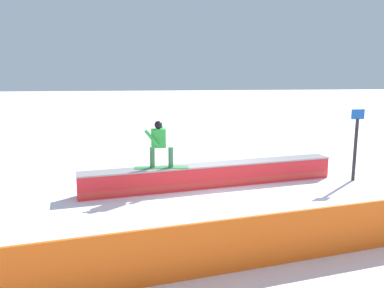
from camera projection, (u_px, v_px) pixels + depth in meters
The scene contains 5 objects.
ground_plane at pixel (212, 186), 11.33m from camera, with size 120.00×120.00×0.00m, color white.
grind_box at pixel (212, 176), 11.28m from camera, with size 7.56×1.98×0.66m.
snowboarder at pixel (159, 143), 10.63m from camera, with size 1.50×0.42×1.31m.
safety_fence at pixel (263, 241), 6.54m from camera, with size 11.62×0.06×0.94m, color #FA5E14.
trail_marker at pixel (356, 143), 11.72m from camera, with size 0.40×0.10×2.19m.
Camera 1 is at (1.97, 10.76, 3.28)m, focal length 36.24 mm.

